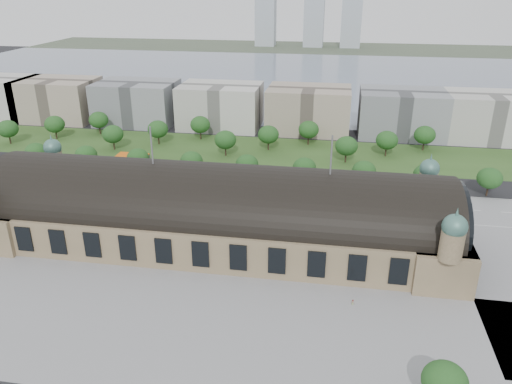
% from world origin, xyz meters
% --- Properties ---
extents(ground, '(900.00, 900.00, 0.00)m').
position_xyz_m(ground, '(0.00, 0.00, 0.00)').
color(ground, black).
rests_on(ground, ground).
extents(station, '(150.00, 48.40, 44.30)m').
position_xyz_m(station, '(0.00, 0.00, 10.28)').
color(station, '#8F7758').
rests_on(station, ground).
extents(plaza_south, '(190.00, 48.00, 0.12)m').
position_xyz_m(plaza_south, '(10.00, -44.00, 0.00)').
color(plaza_south, gray).
rests_on(plaza_south, ground).
extents(road_slab, '(260.00, 26.00, 0.10)m').
position_xyz_m(road_slab, '(-20.00, 38.00, 0.00)').
color(road_slab, black).
rests_on(road_slab, ground).
extents(grass_belt, '(300.00, 45.00, 0.10)m').
position_xyz_m(grass_belt, '(-15.00, 93.00, 0.00)').
color(grass_belt, '#2F4E1F').
rests_on(grass_belt, ground).
extents(petrol_station, '(14.00, 13.00, 5.05)m').
position_xyz_m(petrol_station, '(-53.91, 65.28, 2.95)').
color(petrol_station, '#E05D0D').
rests_on(petrol_station, ground).
extents(lake, '(700.00, 320.00, 0.08)m').
position_xyz_m(lake, '(0.00, 298.00, 0.00)').
color(lake, slate).
rests_on(lake, ground).
extents(far_shore, '(700.00, 120.00, 0.14)m').
position_xyz_m(far_shore, '(0.00, 498.00, 0.00)').
color(far_shore, '#44513D').
rests_on(far_shore, ground).
extents(far_tower_left, '(24.00, 24.00, 80.00)m').
position_xyz_m(far_tower_left, '(-60.00, 508.00, 40.00)').
color(far_tower_left, '#9EA8B2').
rests_on(far_tower_left, ground).
extents(far_tower_mid, '(24.00, 24.00, 85.00)m').
position_xyz_m(far_tower_mid, '(0.00, 508.00, 42.50)').
color(far_tower_mid, '#9EA8B2').
rests_on(far_tower_mid, ground).
extents(far_tower_right, '(24.00, 24.00, 75.00)m').
position_xyz_m(far_tower_right, '(45.00, 508.00, 37.50)').
color(far_tower_right, '#9EA8B2').
rests_on(far_tower_right, ground).
extents(office_1, '(45.00, 32.00, 24.00)m').
position_xyz_m(office_1, '(-130.00, 133.00, 12.00)').
color(office_1, tan).
rests_on(office_1, ground).
extents(office_2, '(45.00, 32.00, 24.00)m').
position_xyz_m(office_2, '(-80.00, 133.00, 12.00)').
color(office_2, gray).
rests_on(office_2, ground).
extents(office_3, '(45.00, 32.00, 24.00)m').
position_xyz_m(office_3, '(-30.00, 133.00, 12.00)').
color(office_3, beige).
rests_on(office_3, ground).
extents(office_4, '(45.00, 32.00, 24.00)m').
position_xyz_m(office_4, '(20.00, 133.00, 12.00)').
color(office_4, tan).
rests_on(office_4, ground).
extents(office_5, '(45.00, 32.00, 24.00)m').
position_xyz_m(office_5, '(70.00, 133.00, 12.00)').
color(office_5, gray).
rests_on(office_5, ground).
extents(office_6, '(45.00, 32.00, 24.00)m').
position_xyz_m(office_6, '(115.00, 133.00, 12.00)').
color(office_6, beige).
rests_on(office_6, ground).
extents(tree_row_1, '(9.60, 9.60, 11.52)m').
position_xyz_m(tree_row_1, '(-96.00, 53.00, 7.43)').
color(tree_row_1, '#2D2116').
rests_on(tree_row_1, ground).
extents(tree_row_2, '(9.60, 9.60, 11.52)m').
position_xyz_m(tree_row_2, '(-72.00, 53.00, 7.43)').
color(tree_row_2, '#2D2116').
rests_on(tree_row_2, ground).
extents(tree_row_3, '(9.60, 9.60, 11.52)m').
position_xyz_m(tree_row_3, '(-48.00, 53.00, 7.43)').
color(tree_row_3, '#2D2116').
rests_on(tree_row_3, ground).
extents(tree_row_4, '(9.60, 9.60, 11.52)m').
position_xyz_m(tree_row_4, '(-24.00, 53.00, 7.43)').
color(tree_row_4, '#2D2116').
rests_on(tree_row_4, ground).
extents(tree_row_5, '(9.60, 9.60, 11.52)m').
position_xyz_m(tree_row_5, '(0.00, 53.00, 7.43)').
color(tree_row_5, '#2D2116').
rests_on(tree_row_5, ground).
extents(tree_row_6, '(9.60, 9.60, 11.52)m').
position_xyz_m(tree_row_6, '(24.00, 53.00, 7.43)').
color(tree_row_6, '#2D2116').
rests_on(tree_row_6, ground).
extents(tree_row_7, '(9.60, 9.60, 11.52)m').
position_xyz_m(tree_row_7, '(48.00, 53.00, 7.43)').
color(tree_row_7, '#2D2116').
rests_on(tree_row_7, ground).
extents(tree_row_8, '(9.60, 9.60, 11.52)m').
position_xyz_m(tree_row_8, '(72.00, 53.00, 7.43)').
color(tree_row_8, '#2D2116').
rests_on(tree_row_8, ground).
extents(tree_row_9, '(9.60, 9.60, 11.52)m').
position_xyz_m(tree_row_9, '(96.00, 53.00, 7.43)').
color(tree_row_9, '#2D2116').
rests_on(tree_row_9, ground).
extents(tree_belt_0, '(10.40, 10.40, 12.48)m').
position_xyz_m(tree_belt_0, '(-130.00, 83.00, 8.05)').
color(tree_belt_0, '#2D2116').
rests_on(tree_belt_0, ground).
extents(tree_belt_1, '(10.40, 10.40, 12.48)m').
position_xyz_m(tree_belt_1, '(-111.00, 95.00, 8.05)').
color(tree_belt_1, '#2D2116').
rests_on(tree_belt_1, ground).
extents(tree_belt_2, '(10.40, 10.40, 12.48)m').
position_xyz_m(tree_belt_2, '(-92.00, 107.00, 8.05)').
color(tree_belt_2, '#2D2116').
rests_on(tree_belt_2, ground).
extents(tree_belt_3, '(10.40, 10.40, 12.48)m').
position_xyz_m(tree_belt_3, '(-73.00, 83.00, 8.05)').
color(tree_belt_3, '#2D2116').
rests_on(tree_belt_3, ground).
extents(tree_belt_4, '(10.40, 10.40, 12.48)m').
position_xyz_m(tree_belt_4, '(-54.00, 95.00, 8.05)').
color(tree_belt_4, '#2D2116').
rests_on(tree_belt_4, ground).
extents(tree_belt_5, '(10.40, 10.40, 12.48)m').
position_xyz_m(tree_belt_5, '(-35.00, 107.00, 8.05)').
color(tree_belt_5, '#2D2116').
rests_on(tree_belt_5, ground).
extents(tree_belt_6, '(10.40, 10.40, 12.48)m').
position_xyz_m(tree_belt_6, '(-16.00, 83.00, 8.05)').
color(tree_belt_6, '#2D2116').
rests_on(tree_belt_6, ground).
extents(tree_belt_7, '(10.40, 10.40, 12.48)m').
position_xyz_m(tree_belt_7, '(3.00, 95.00, 8.05)').
color(tree_belt_7, '#2D2116').
rests_on(tree_belt_7, ground).
extents(tree_belt_8, '(10.40, 10.40, 12.48)m').
position_xyz_m(tree_belt_8, '(22.00, 107.00, 8.05)').
color(tree_belt_8, '#2D2116').
rests_on(tree_belt_8, ground).
extents(tree_belt_9, '(10.40, 10.40, 12.48)m').
position_xyz_m(tree_belt_9, '(41.00, 83.00, 8.05)').
color(tree_belt_9, '#2D2116').
rests_on(tree_belt_9, ground).
extents(tree_belt_10, '(10.40, 10.40, 12.48)m').
position_xyz_m(tree_belt_10, '(60.00, 95.00, 8.05)').
color(tree_belt_10, '#2D2116').
rests_on(tree_belt_10, ground).
extents(tree_belt_11, '(10.40, 10.40, 12.48)m').
position_xyz_m(tree_belt_11, '(79.00, 107.00, 8.05)').
color(tree_belt_11, '#2D2116').
rests_on(tree_belt_11, ground).
extents(tree_plaza_s, '(9.00, 9.00, 10.64)m').
position_xyz_m(tree_plaza_s, '(60.00, -60.00, 6.80)').
color(tree_plaza_s, '#2D2116').
rests_on(tree_plaza_s, ground).
extents(traffic_car_0, '(4.31, 1.80, 1.46)m').
position_xyz_m(traffic_car_0, '(-95.02, 32.73, 0.73)').
color(traffic_car_0, white).
rests_on(traffic_car_0, ground).
extents(traffic_car_1, '(4.74, 2.02, 1.52)m').
position_xyz_m(traffic_car_1, '(-83.29, 37.89, 0.76)').
color(traffic_car_1, '#97989F').
rests_on(traffic_car_1, ground).
extents(traffic_car_2, '(5.15, 2.81, 1.37)m').
position_xyz_m(traffic_car_2, '(-75.03, 37.72, 0.68)').
color(traffic_car_2, black).
rests_on(traffic_car_2, ground).
extents(traffic_car_3, '(5.49, 2.28, 1.59)m').
position_xyz_m(traffic_car_3, '(-40.53, 39.94, 0.79)').
color(traffic_car_3, maroon).
rests_on(traffic_car_3, ground).
extents(traffic_car_4, '(3.99, 1.68, 1.35)m').
position_xyz_m(traffic_car_4, '(7.27, 27.35, 0.67)').
color(traffic_car_4, '#1A2A49').
rests_on(traffic_car_4, ground).
extents(traffic_car_6, '(5.95, 3.29, 1.58)m').
position_xyz_m(traffic_car_6, '(65.68, 36.37, 0.79)').
color(traffic_car_6, silver).
rests_on(traffic_car_6, ground).
extents(parked_car_0, '(5.16, 4.02, 1.64)m').
position_xyz_m(parked_car_0, '(-80.00, 25.00, 0.82)').
color(parked_car_0, black).
rests_on(parked_car_0, ground).
extents(parked_car_1, '(5.08, 4.23, 1.29)m').
position_xyz_m(parked_car_1, '(-62.57, 25.00, 0.65)').
color(parked_car_1, maroon).
rests_on(parked_car_1, ground).
extents(parked_car_2, '(4.71, 3.64, 1.27)m').
position_xyz_m(parked_car_2, '(-44.99, 25.00, 0.64)').
color(parked_car_2, '#171C41').
rests_on(parked_car_2, ground).
extents(parked_car_3, '(5.22, 3.73, 1.65)m').
position_xyz_m(parked_car_3, '(-64.97, 25.00, 0.83)').
color(parked_car_3, '#57585E').
rests_on(parked_car_3, ground).
extents(parked_car_4, '(4.79, 3.18, 1.49)m').
position_xyz_m(parked_car_4, '(-39.18, 25.00, 0.75)').
color(parked_car_4, white).
rests_on(parked_car_4, ground).
extents(parked_car_5, '(5.40, 4.59, 1.38)m').
position_xyz_m(parked_car_5, '(-20.90, 25.00, 0.69)').
color(parked_car_5, gray).
rests_on(parked_car_5, ground).
extents(parked_car_6, '(5.72, 4.71, 1.56)m').
position_xyz_m(parked_car_6, '(-45.89, 25.00, 0.78)').
color(parked_car_6, black).
rests_on(parked_car_6, ground).
extents(bus_west, '(11.12, 3.48, 3.05)m').
position_xyz_m(bus_west, '(-18.27, 27.00, 1.52)').
color(bus_west, red).
rests_on(bus_west, ground).
extents(bus_mid, '(11.58, 2.86, 3.22)m').
position_xyz_m(bus_mid, '(-5.74, 29.41, 1.61)').
color(bus_mid, silver).
rests_on(bus_mid, ground).
extents(bus_east, '(12.67, 3.52, 3.50)m').
position_xyz_m(bus_east, '(18.46, 28.18, 1.75)').
color(bus_east, silver).
rests_on(bus_east, ground).
extents(pedestrian_0, '(0.79, 0.49, 1.56)m').
position_xyz_m(pedestrian_0, '(43.17, -28.18, 0.78)').
color(pedestrian_0, gray).
rests_on(pedestrian_0, ground).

